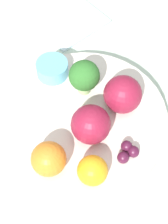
{
  "coord_description": "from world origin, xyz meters",
  "views": [
    {
      "loc": [
        0.22,
        0.2,
        0.52
      ],
      "look_at": [
        0.0,
        0.0,
        0.06
      ],
      "focal_mm": 60.0,
      "sensor_mm": 36.0,
      "label": 1
    }
  ],
  "objects_px": {
    "bowl": "(84,121)",
    "grape_cluster": "(126,153)",
    "orange_front": "(49,159)",
    "small_cup": "(52,69)",
    "broccoli": "(84,76)",
    "apple_red": "(123,94)",
    "apple_green": "(91,124)",
    "napkin": "(61,13)",
    "orange_back": "(92,170)"
  },
  "relations": [
    {
      "from": "orange_front",
      "to": "small_cup",
      "type": "height_order",
      "value": "orange_front"
    },
    {
      "from": "small_cup",
      "to": "broccoli",
      "type": "bearing_deg",
      "value": 99.9
    },
    {
      "from": "bowl",
      "to": "small_cup",
      "type": "xyz_separation_m",
      "value": [
        -0.02,
        -0.09,
        0.03
      ]
    },
    {
      "from": "bowl",
      "to": "grape_cluster",
      "type": "height_order",
      "value": "grape_cluster"
    },
    {
      "from": "broccoli",
      "to": "orange_back",
      "type": "xyz_separation_m",
      "value": [
        0.1,
        0.11,
        -0.01
      ]
    },
    {
      "from": "small_cup",
      "to": "grape_cluster",
      "type": "bearing_deg",
      "value": 79.74
    },
    {
      "from": "apple_red",
      "to": "grape_cluster",
      "type": "distance_m",
      "value": 0.09
    },
    {
      "from": "apple_red",
      "to": "orange_back",
      "type": "distance_m",
      "value": 0.12
    },
    {
      "from": "orange_back",
      "to": "apple_green",
      "type": "bearing_deg",
      "value": -135.31
    },
    {
      "from": "napkin",
      "to": "orange_back",
      "type": "bearing_deg",
      "value": 52.34
    },
    {
      "from": "apple_green",
      "to": "orange_back",
      "type": "relative_size",
      "value": 1.37
    },
    {
      "from": "bowl",
      "to": "apple_red",
      "type": "distance_m",
      "value": 0.07
    },
    {
      "from": "apple_red",
      "to": "napkin",
      "type": "bearing_deg",
      "value": -113.17
    },
    {
      "from": "apple_red",
      "to": "small_cup",
      "type": "bearing_deg",
      "value": -76.72
    },
    {
      "from": "apple_green",
      "to": "napkin",
      "type": "distance_m",
      "value": 0.29
    },
    {
      "from": "grape_cluster",
      "to": "napkin",
      "type": "xyz_separation_m",
      "value": [
        -0.16,
        -0.29,
        -0.04
      ]
    },
    {
      "from": "bowl",
      "to": "orange_back",
      "type": "height_order",
      "value": "orange_back"
    },
    {
      "from": "orange_front",
      "to": "small_cup",
      "type": "xyz_separation_m",
      "value": [
        -0.12,
        -0.11,
        -0.01
      ]
    },
    {
      "from": "apple_green",
      "to": "orange_back",
      "type": "xyz_separation_m",
      "value": [
        0.05,
        0.05,
        -0.01
      ]
    },
    {
      "from": "grape_cluster",
      "to": "napkin",
      "type": "height_order",
      "value": "grape_cluster"
    },
    {
      "from": "apple_red",
      "to": "orange_front",
      "type": "relative_size",
      "value": 1.19
    },
    {
      "from": "small_cup",
      "to": "apple_red",
      "type": "bearing_deg",
      "value": 103.28
    },
    {
      "from": "apple_red",
      "to": "grape_cluster",
      "type": "relative_size",
      "value": 1.95
    },
    {
      "from": "bowl",
      "to": "napkin",
      "type": "bearing_deg",
      "value": -126.63
    },
    {
      "from": "bowl",
      "to": "orange_front",
      "type": "height_order",
      "value": "orange_front"
    },
    {
      "from": "broccoli",
      "to": "napkin",
      "type": "height_order",
      "value": "broccoli"
    },
    {
      "from": "bowl",
      "to": "orange_back",
      "type": "bearing_deg",
      "value": 49.68
    },
    {
      "from": "napkin",
      "to": "grape_cluster",
      "type": "bearing_deg",
      "value": 61.28
    },
    {
      "from": "orange_front",
      "to": "apple_red",
      "type": "bearing_deg",
      "value": 177.71
    },
    {
      "from": "apple_green",
      "to": "napkin",
      "type": "relative_size",
      "value": 0.33
    },
    {
      "from": "bowl",
      "to": "grape_cluster",
      "type": "bearing_deg",
      "value": 84.54
    },
    {
      "from": "apple_green",
      "to": "apple_red",
      "type": "bearing_deg",
      "value": -179.52
    },
    {
      "from": "grape_cluster",
      "to": "apple_green",
      "type": "bearing_deg",
      "value": -81.8
    },
    {
      "from": "orange_front",
      "to": "napkin",
      "type": "distance_m",
      "value": 0.33
    },
    {
      "from": "bowl",
      "to": "napkin",
      "type": "distance_m",
      "value": 0.25
    },
    {
      "from": "bowl",
      "to": "apple_red",
      "type": "height_order",
      "value": "apple_red"
    },
    {
      "from": "bowl",
      "to": "small_cup",
      "type": "bearing_deg",
      "value": -104.75
    },
    {
      "from": "apple_green",
      "to": "orange_back",
      "type": "distance_m",
      "value": 0.07
    },
    {
      "from": "bowl",
      "to": "broccoli",
      "type": "relative_size",
      "value": 4.16
    },
    {
      "from": "grape_cluster",
      "to": "small_cup",
      "type": "bearing_deg",
      "value": -100.26
    },
    {
      "from": "orange_front",
      "to": "orange_back",
      "type": "height_order",
      "value": "orange_front"
    },
    {
      "from": "broccoli",
      "to": "apple_red",
      "type": "xyz_separation_m",
      "value": [
        -0.02,
        0.06,
        -0.01
      ]
    },
    {
      "from": "grape_cluster",
      "to": "small_cup",
      "type": "relative_size",
      "value": 0.58
    },
    {
      "from": "orange_front",
      "to": "orange_back",
      "type": "distance_m",
      "value": 0.06
    },
    {
      "from": "apple_red",
      "to": "grape_cluster",
      "type": "height_order",
      "value": "apple_red"
    },
    {
      "from": "bowl",
      "to": "grape_cluster",
      "type": "relative_size",
      "value": 8.59
    },
    {
      "from": "orange_front",
      "to": "small_cup",
      "type": "distance_m",
      "value": 0.16
    },
    {
      "from": "grape_cluster",
      "to": "small_cup",
      "type": "xyz_separation_m",
      "value": [
        -0.03,
        -0.18,
        0.0
      ]
    },
    {
      "from": "broccoli",
      "to": "apple_green",
      "type": "relative_size",
      "value": 1.07
    },
    {
      "from": "apple_green",
      "to": "grape_cluster",
      "type": "height_order",
      "value": "apple_green"
    }
  ]
}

